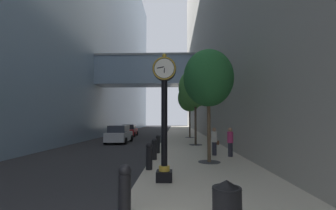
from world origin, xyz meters
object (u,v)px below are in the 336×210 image
(bollard_third, at_px, (149,155))
(bollard_fifth, at_px, (158,144))
(street_clock, at_px, (164,110))
(pedestrian_walking, at_px, (214,141))
(bollard_fourth, at_px, (154,148))
(street_tree_near, at_px, (208,78))
(street_tree_mid_far, at_px, (190,98))
(pedestrian_by_clock, at_px, (230,141))
(car_red_near, at_px, (129,130))
(trash_bin, at_px, (227,209))
(street_tree_mid_near, at_px, (195,88))
(bollard_nearest, at_px, (125,189))
(car_silver_mid, at_px, (119,134))

(bollard_third, distance_m, bollard_fifth, 4.73)
(street_clock, height_order, pedestrian_walking, street_clock)
(bollard_fourth, bearing_deg, street_tree_near, -11.88)
(bollard_third, relative_size, bollard_fourth, 1.00)
(street_clock, xyz_separation_m, pedestrian_walking, (2.72, 5.79, -1.61))
(bollard_fourth, xyz_separation_m, street_tree_mid_far, (2.81, 14.83, 4.07))
(bollard_third, height_order, pedestrian_by_clock, pedestrian_by_clock)
(pedestrian_walking, xyz_separation_m, car_red_near, (-8.52, 16.86, -0.23))
(street_tree_near, distance_m, trash_bin, 8.32)
(bollard_fourth, xyz_separation_m, street_tree_mid_near, (2.81, 7.12, 4.20))
(street_tree_mid_far, relative_size, pedestrian_walking, 3.82)
(street_tree_near, height_order, pedestrian_walking, street_tree_near)
(bollard_nearest, xyz_separation_m, car_red_near, (-5.07, 25.57, 0.04))
(trash_bin, bearing_deg, car_red_near, 105.05)
(bollard_third, height_order, trash_bin, bollard_third)
(bollard_third, height_order, bollard_fourth, same)
(street_tree_mid_near, bearing_deg, pedestrian_by_clock, -76.11)
(street_tree_near, distance_m, pedestrian_walking, 4.08)
(street_clock, height_order, street_tree_mid_near, street_tree_mid_near)
(bollard_fifth, height_order, street_tree_mid_far, street_tree_mid_far)
(bollard_fifth, height_order, pedestrian_by_clock, pedestrian_by_clock)
(bollard_fifth, height_order, trash_bin, bollard_fifth)
(bollard_fourth, distance_m, bollard_fifth, 2.36)
(street_clock, xyz_separation_m, car_red_near, (-5.81, 22.65, -1.84))
(bollard_third, bearing_deg, bollard_nearest, -90.00)
(bollard_nearest, height_order, street_tree_mid_near, street_tree_mid_near)
(bollard_fifth, xyz_separation_m, car_red_near, (-5.07, 16.11, 0.04))
(pedestrian_walking, bearing_deg, street_tree_near, -106.11)
(bollard_third, relative_size, bollard_fifth, 1.00)
(bollard_third, bearing_deg, trash_bin, -70.04)
(trash_bin, height_order, car_silver_mid, car_silver_mid)
(bollard_nearest, xyz_separation_m, bollard_fourth, (0.00, 7.09, 0.00))
(pedestrian_walking, height_order, pedestrian_by_clock, pedestrian_by_clock)
(bollard_third, bearing_deg, bollard_fifth, 90.00)
(bollard_nearest, xyz_separation_m, bollard_third, (0.00, 4.73, 0.00))
(street_clock, relative_size, car_silver_mid, 1.09)
(street_tree_mid_far, distance_m, pedestrian_walking, 13.76)
(trash_bin, distance_m, car_red_near, 27.42)
(bollard_fourth, relative_size, car_red_near, 0.27)
(bollard_third, height_order, bollard_fifth, same)
(bollard_nearest, bearing_deg, bollard_fifth, 90.00)
(bollard_fourth, relative_size, trash_bin, 1.09)
(bollard_fifth, bearing_deg, bollard_nearest, -90.00)
(street_tree_mid_far, bearing_deg, car_red_near, 155.17)
(trash_bin, height_order, car_red_near, car_red_near)
(pedestrian_walking, bearing_deg, street_tree_mid_far, 92.76)
(bollard_nearest, xyz_separation_m, street_tree_mid_far, (2.81, 21.92, 4.07))
(trash_bin, bearing_deg, street_tree_near, 84.11)
(street_tree_near, bearing_deg, bollard_fifth, 133.58)
(bollard_nearest, bearing_deg, bollard_fourth, 90.00)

